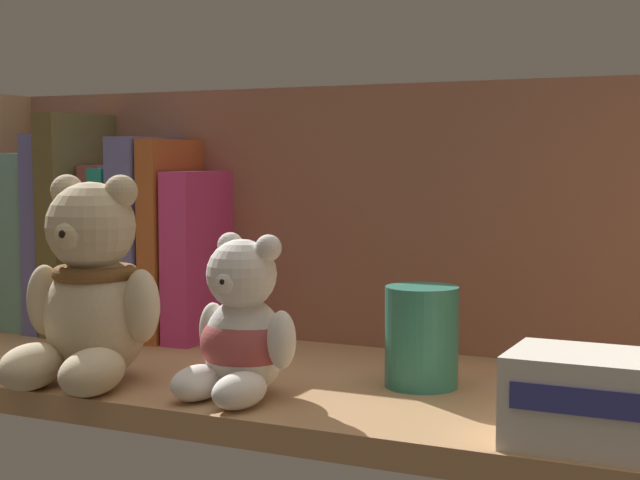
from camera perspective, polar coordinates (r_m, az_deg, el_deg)
name	(u,v)px	position (r cm, az deg, el deg)	size (l,w,h in cm)	color
shelf_board	(290,387)	(79.52, -1.79, -8.67)	(77.94, 27.28, 2.00)	tan
shelf_back_panel	(359,227)	(90.45, 2.34, 0.78)	(80.34, 1.20, 26.36)	#8E5D47
book_0	(35,247)	(107.97, -16.50, -0.43)	(1.78, 9.71, 16.13)	#BE3A7A
book_1	(55,239)	(106.09, -15.43, 0.05)	(3.04, 13.05, 18.12)	#73B5AD
book_2	(75,231)	(104.21, -14.28, 0.51)	(1.94, 14.30, 19.99)	#6569B8
book_3	(94,222)	(102.55, -13.21, 1.04)	(2.49, 15.00, 22.05)	brown
book_4	(117,248)	(101.00, -11.93, -0.45)	(2.55, 9.07, 16.94)	#AB5454
book_5	(137,250)	(99.54, -10.80, -0.59)	(1.77, 13.14, 16.65)	teal
book_6	(158,236)	(97.84, -9.54, 0.22)	(3.01, 13.19, 19.65)	#6366A9
book_7	(182,238)	(96.25, -8.16, 0.10)	(2.05, 12.40, 19.43)	#B05A29
book_8	(207,255)	(94.85, -6.72, -0.88)	(3.01, 11.75, 16.38)	#CD387F
teddy_bear_larger	(90,294)	(77.84, -13.47, -3.12)	(12.00, 12.27, 16.33)	beige
teddy_bear_smaller	(246,333)	(71.47, -4.42, -5.50)	(8.97, 9.60, 12.09)	white
pillar_candle	(422,337)	(74.87, 6.03, -5.71)	(5.66, 5.66, 7.79)	#2D7A66
small_product_box	(600,401)	(61.76, 16.23, -9.11)	(10.92, 7.42, 5.72)	silver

